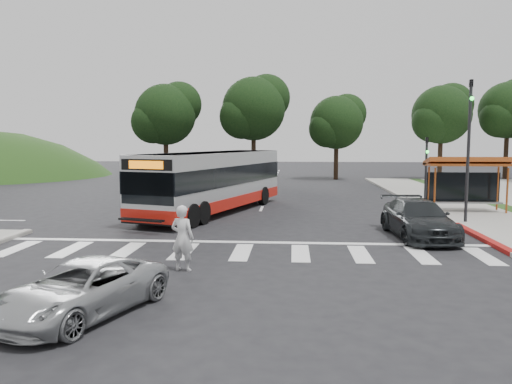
# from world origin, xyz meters

# --- Properties ---
(ground) EXTENTS (140.00, 140.00, 0.00)m
(ground) POSITION_xyz_m (0.00, 0.00, 0.00)
(ground) COLOR black
(ground) RESTS_ON ground
(sidewalk_east) EXTENTS (4.00, 40.00, 0.12)m
(sidewalk_east) POSITION_xyz_m (11.00, 8.00, 0.06)
(sidewalk_east) COLOR gray
(sidewalk_east) RESTS_ON ground
(curb_east) EXTENTS (0.30, 40.00, 0.15)m
(curb_east) POSITION_xyz_m (9.00, 8.00, 0.07)
(curb_east) COLOR #9E9991
(curb_east) RESTS_ON ground
(curb_east_red) EXTENTS (0.32, 6.00, 0.15)m
(curb_east_red) POSITION_xyz_m (9.00, -2.00, 0.08)
(curb_east_red) COLOR maroon
(curb_east_red) RESTS_ON ground
(crosswalk_ladder) EXTENTS (18.00, 2.60, 0.01)m
(crosswalk_ladder) POSITION_xyz_m (0.00, -5.00, 0.01)
(crosswalk_ladder) COLOR silver
(crosswalk_ladder) RESTS_ON ground
(bus_shelter) EXTENTS (4.20, 1.60, 2.86)m
(bus_shelter) POSITION_xyz_m (10.80, 5.10, 2.35)
(bus_shelter) COLOR #984419
(bus_shelter) RESTS_ON sidewalk_east
(traffic_signal_ne_tall) EXTENTS (0.18, 0.37, 6.50)m
(traffic_signal_ne_tall) POSITION_xyz_m (9.60, 1.49, 3.88)
(traffic_signal_ne_tall) COLOR black
(traffic_signal_ne_tall) RESTS_ON ground
(traffic_signal_ne_short) EXTENTS (0.18, 0.37, 4.00)m
(traffic_signal_ne_short) POSITION_xyz_m (9.60, 8.49, 2.48)
(traffic_signal_ne_short) COLOR black
(traffic_signal_ne_short) RESTS_ON ground
(tree_ne_a) EXTENTS (6.16, 5.74, 9.30)m
(tree_ne_a) POSITION_xyz_m (16.08, 28.06, 6.39)
(tree_ne_a) COLOR black
(tree_ne_a) RESTS_ON parking_lot
(tree_ne_b) EXTENTS (6.16, 5.74, 10.02)m
(tree_ne_b) POSITION_xyz_m (23.08, 30.06, 6.92)
(tree_ne_b) COLOR black
(tree_ne_b) RESTS_ON ground
(tree_north_a) EXTENTS (6.60, 6.15, 10.17)m
(tree_north_a) POSITION_xyz_m (-1.92, 26.07, 6.92)
(tree_north_a) COLOR black
(tree_north_a) RESTS_ON ground
(tree_north_b) EXTENTS (5.72, 5.33, 8.43)m
(tree_north_b) POSITION_xyz_m (6.07, 28.06, 5.66)
(tree_north_b) COLOR black
(tree_north_b) RESTS_ON ground
(tree_north_c) EXTENTS (6.16, 5.74, 9.30)m
(tree_north_c) POSITION_xyz_m (-9.92, 24.06, 6.29)
(tree_north_c) COLOR black
(tree_north_c) RESTS_ON ground
(transit_bus) EXTENTS (6.33, 12.59, 3.19)m
(transit_bus) POSITION_xyz_m (-2.42, 4.47, 1.60)
(transit_bus) COLOR #A7A9AC
(transit_bus) RESTS_ON ground
(pedestrian) EXTENTS (0.80, 0.62, 1.93)m
(pedestrian) POSITION_xyz_m (-1.47, -7.50, 0.97)
(pedestrian) COLOR silver
(pedestrian) RESTS_ON ground
(dark_sedan) EXTENTS (2.43, 5.23, 1.48)m
(dark_sedan) POSITION_xyz_m (6.65, -1.84, 0.74)
(dark_sedan) COLOR #212426
(dark_sedan) RESTS_ON ground
(silver_suv_south) EXTENTS (3.28, 4.63, 1.17)m
(silver_suv_south) POSITION_xyz_m (-2.83, -11.39, 0.59)
(silver_suv_south) COLOR #A0A3A5
(silver_suv_south) RESTS_ON ground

